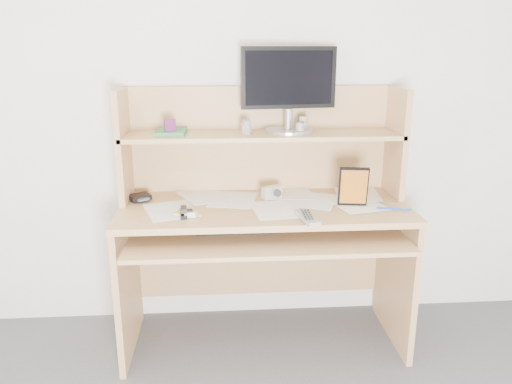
{
  "coord_description": "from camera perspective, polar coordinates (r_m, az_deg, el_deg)",
  "views": [
    {
      "loc": [
        -0.21,
        -0.83,
        1.49
      ],
      "look_at": [
        -0.05,
        1.43,
        0.83
      ],
      "focal_mm": 35.0,
      "sensor_mm": 36.0,
      "label": 1
    }
  ],
  "objects": [
    {
      "name": "paper_clutter",
      "position": [
        2.43,
        0.99,
        -1.45
      ],
      "size": [
        1.32,
        0.54,
        0.01
      ],
      "primitive_type": "cube",
      "color": "white",
      "rests_on": "desk"
    },
    {
      "name": "chip_stack_a",
      "position": [
        2.45,
        -1.2,
        7.27
      ],
      "size": [
        0.05,
        0.05,
        0.06
      ],
      "primitive_type": "cylinder",
      "rotation": [
        0.0,
        0.0,
        0.18
      ],
      "color": "black",
      "rests_on": "desk"
    },
    {
      "name": "keyboard",
      "position": [
        2.4,
        -2.05,
        -3.99
      ],
      "size": [
        0.41,
        0.15,
        0.03
      ],
      "rotation": [
        0.0,
        0.0,
        0.03
      ],
      "color": "black",
      "rests_on": "desk"
    },
    {
      "name": "flip_phone",
      "position": [
        2.31,
        -7.63,
        -2.21
      ],
      "size": [
        0.06,
        0.1,
        0.02
      ],
      "primitive_type": "cube",
      "rotation": [
        0.0,
        0.0,
        0.12
      ],
      "color": "#B4B5B7",
      "rests_on": "paper_clutter"
    },
    {
      "name": "wallet",
      "position": [
        2.57,
        -13.16,
        -0.55
      ],
      "size": [
        0.13,
        0.12,
        0.03
      ],
      "primitive_type": "cube",
      "rotation": [
        0.0,
        0.0,
        0.54
      ],
      "color": "black",
      "rests_on": "paper_clutter"
    },
    {
      "name": "digital_camera",
      "position": [
        2.52,
        1.81,
        -0.03
      ],
      "size": [
        0.11,
        0.08,
        0.06
      ],
      "primitive_type": "cube",
      "rotation": [
        0.0,
        0.0,
        0.5
      ],
      "color": "silver",
      "rests_on": "paper_clutter"
    },
    {
      "name": "game_case",
      "position": [
        2.41,
        11.06,
        0.61
      ],
      "size": [
        0.14,
        0.04,
        0.2
      ],
      "primitive_type": "cube",
      "rotation": [
        0.0,
        0.0,
        -0.15
      ],
      "color": "black",
      "rests_on": "paper_clutter"
    },
    {
      "name": "monitor",
      "position": [
        2.53,
        3.78,
        11.9
      ],
      "size": [
        0.48,
        0.24,
        0.42
      ],
      "rotation": [
        0.0,
        0.0,
        0.14
      ],
      "color": "#B0B0B5",
      "rests_on": "desk"
    },
    {
      "name": "shelf_book",
      "position": [
        2.51,
        -9.67,
        6.81
      ],
      "size": [
        0.15,
        0.2,
        0.02
      ],
      "primitive_type": "cube",
      "rotation": [
        0.0,
        0.0,
        -0.02
      ],
      "color": "#2E7443",
      "rests_on": "desk"
    },
    {
      "name": "card_box",
      "position": [
        2.46,
        -9.8,
        7.31
      ],
      "size": [
        0.06,
        0.04,
        0.08
      ],
      "primitive_type": "cube",
      "rotation": [
        0.0,
        0.0,
        0.56
      ],
      "color": "maroon",
      "rests_on": "desk"
    },
    {
      "name": "back_wall",
      "position": [
        2.65,
        0.42,
        10.98
      ],
      "size": [
        3.6,
        0.04,
        2.5
      ],
      "primitive_type": "cube",
      "color": "white",
      "rests_on": "floor"
    },
    {
      "name": "chip_stack_b",
      "position": [
        2.45,
        -1.1,
        7.41
      ],
      "size": [
        0.05,
        0.05,
        0.07
      ],
      "primitive_type": "cylinder",
      "rotation": [
        0.0,
        0.0,
        0.11
      ],
      "color": "white",
      "rests_on": "desk"
    },
    {
      "name": "blue_pen",
      "position": [
        2.44,
        15.48,
        -1.86
      ],
      "size": [
        0.16,
        0.05,
        0.01
      ],
      "primitive_type": "cylinder",
      "rotation": [
        1.57,
        0.0,
        1.28
      ],
      "color": "#163AAB",
      "rests_on": "paper_clutter"
    },
    {
      "name": "tv_remote",
      "position": [
        2.22,
        5.86,
        -2.93
      ],
      "size": [
        0.09,
        0.2,
        0.02
      ],
      "primitive_type": "cube",
      "rotation": [
        0.0,
        0.0,
        0.19
      ],
      "color": "gray",
      "rests_on": "paper_clutter"
    },
    {
      "name": "chip_stack_d",
      "position": [
        2.54,
        5.43,
        7.75
      ],
      "size": [
        0.05,
        0.05,
        0.08
      ],
      "primitive_type": "cylinder",
      "rotation": [
        0.0,
        0.0,
        0.09
      ],
      "color": "white",
      "rests_on": "desk"
    },
    {
      "name": "sticky_note_pad",
      "position": [
        2.34,
        -8.0,
        -2.31
      ],
      "size": [
        0.1,
        0.1,
        0.01
      ],
      "primitive_type": "cube",
      "rotation": [
        0.0,
        0.0,
        -0.31
      ],
      "color": "yellow",
      "rests_on": "desk"
    },
    {
      "name": "stapler",
      "position": [
        2.3,
        -8.27,
        -2.16
      ],
      "size": [
        0.04,
        0.12,
        0.03
      ],
      "primitive_type": "cube",
      "rotation": [
        0.0,
        0.0,
        0.08
      ],
      "color": "black",
      "rests_on": "paper_clutter"
    },
    {
      "name": "chip_stack_c",
      "position": [
        2.48,
        5.07,
        7.29
      ],
      "size": [
        0.05,
        0.05,
        0.06
      ],
      "primitive_type": "cylinder",
      "rotation": [
        0.0,
        0.0,
        -0.09
      ],
      "color": "black",
      "rests_on": "desk"
    },
    {
      "name": "desk",
      "position": [
        2.53,
        0.82,
        -2.16
      ],
      "size": [
        1.4,
        0.7,
        1.3
      ],
      "color": "tan",
      "rests_on": "floor"
    }
  ]
}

